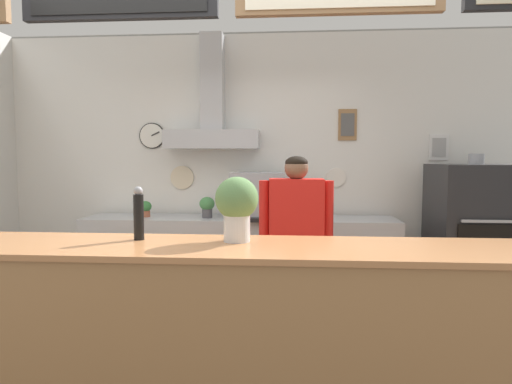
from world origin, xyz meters
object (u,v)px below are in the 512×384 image
Objects in this scene: potted_oregano at (145,208)px; espresso_machine at (258,196)px; shop_worker at (296,248)px; potted_basil at (301,204)px; basil_vase at (237,206)px; pizza_oven at (473,241)px; potted_rosemary at (207,206)px; pepper_grinder at (139,214)px.

espresso_machine is at bearing -0.51° from potted_oregano.
potted_basil is at bearing -95.37° from shop_worker.
potted_oregano is at bearing 119.18° from basil_vase.
pizza_oven reaches higher than potted_rosemary.
basil_vase is at bearing -88.81° from espresso_machine.
pizza_oven is 7.13× the size of potted_rosemary.
shop_worker reaches higher than potted_oregano.
espresso_machine is 2.52× the size of potted_rosemary.
basil_vase is at bearing -0.54° from pepper_grinder.
espresso_machine is 0.55m from potted_rosemary.
espresso_machine is 0.46m from potted_basil.
basil_vase is (0.05, -2.23, 0.14)m from espresso_machine.
potted_rosemary is 0.76× the size of pepper_grinder.
shop_worker is 1.21m from potted_basil.
shop_worker is 7.01× the size of potted_rosemary.
potted_rosemary is at bearing 175.11° from pizza_oven.
potted_rosemary is at bearing -52.59° from shop_worker.
basil_vase is at bearing -75.31° from potted_rosemary.
pizza_oven is 5.40× the size of pepper_grinder.
potted_basil is (-1.63, 0.30, 0.31)m from pizza_oven.
shop_worker is at bearing -71.51° from espresso_machine.
shop_worker is 4.48× the size of basil_vase.
pizza_oven is 9.26× the size of potted_oregano.
pepper_grinder is (-0.94, -2.28, 0.19)m from potted_basil.
potted_basil is 0.74× the size of basil_vase.
pizza_oven is at bearing -10.26° from potted_basil.
pepper_grinder reaches higher than potted_basil.
pizza_oven is 3.31m from potted_oregano.
pizza_oven reaches higher than basil_vase.
pepper_grinder is (0.72, -2.24, 0.24)m from potted_oregano.
shop_worker is 1.45m from potted_rosemary.
espresso_machine is 1.21m from potted_oregano.
potted_oregano is (-1.20, 0.01, -0.14)m from espresso_machine.
potted_oregano is at bearing 179.49° from espresso_machine.
pepper_grinder reaches higher than potted_rosemary.
potted_rosemary is 2.22m from pepper_grinder.
pizza_oven is at bearing 37.73° from pepper_grinder.
potted_oregano is at bearing 177.96° from potted_rosemary.
pepper_grinder is at bearing 49.85° from shop_worker.
pepper_grinder is (-2.57, -1.99, 0.49)m from pizza_oven.
pepper_grinder is at bearing -112.34° from potted_basil.
basil_vase is (0.58, -2.22, 0.25)m from potted_rosemary.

